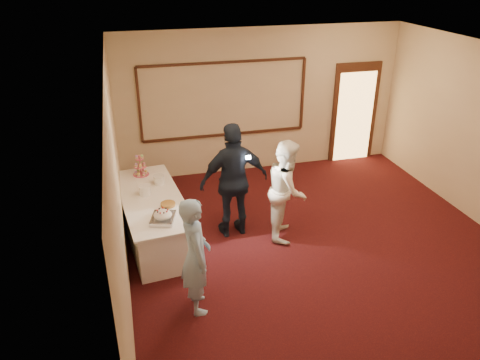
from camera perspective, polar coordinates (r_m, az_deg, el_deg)
The scene contains 14 objects.
floor at distance 7.55m, azimuth 10.31°, elevation -9.01°, with size 7.00×7.00×0.00m, color black.
room_walls at distance 6.62m, azimuth 11.69°, elevation 5.55°, with size 6.04×7.04×3.02m.
wall_molding at distance 9.62m, azimuth -1.93°, elevation 9.77°, with size 3.45×0.04×1.55m.
doorway at distance 10.77m, azimuth 13.76°, elevation 7.92°, with size 1.05×0.07×2.20m.
buffet_table at distance 7.76m, azimuth -10.52°, elevation -4.57°, with size 1.18×2.50×0.77m.
pavlova_tray at distance 6.87m, azimuth -9.39°, elevation -4.37°, with size 0.42×0.51×0.17m.
cupcake_stand at distance 8.32m, azimuth -12.05°, elevation 1.54°, with size 0.28×0.28×0.41m.
plate_stack_a at distance 7.64m, azimuth -11.53°, elevation -1.25°, with size 0.19×0.19×0.16m.
plate_stack_b at distance 7.95m, azimuth -9.85°, elevation 0.03°, with size 0.19×0.19×0.16m.
tart at distance 7.26m, azimuth -8.77°, elevation -2.99°, with size 0.26×0.26×0.05m.
man at distance 6.03m, azimuth -5.43°, elevation -9.18°, with size 0.59×0.39×1.63m, color #9CC7F0.
woman at distance 7.58m, azimuth 5.76°, elevation -1.15°, with size 0.81×0.63×1.68m, color white.
guest at distance 7.52m, azimuth -0.72°, elevation -0.10°, with size 1.14×0.47×1.94m, color black.
camera_flash at distance 7.20m, azimuth 1.01°, elevation 2.77°, with size 0.07×0.04×0.05m, color white.
Camera 1 is at (-2.84, -5.55, 4.26)m, focal length 35.00 mm.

